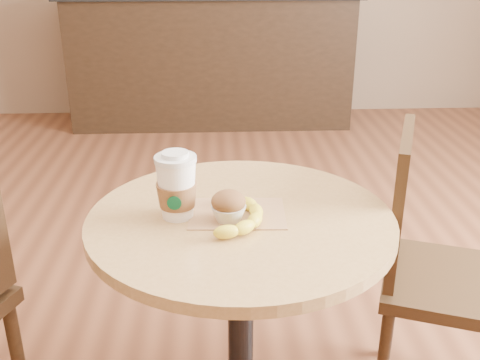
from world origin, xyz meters
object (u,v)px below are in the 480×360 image
Objects in this scene: chair_right at (432,265)px; coffee_cup at (177,188)px; cafe_table at (241,280)px; muffin at (229,206)px; banana at (241,214)px.

coffee_cup is (-0.74, -0.15, 0.33)m from chair_right.
cafe_table is 0.60m from chair_right.
cafe_table is 8.91× the size of muffin.
muffin is (-0.03, -0.03, 0.23)m from cafe_table.
cafe_table is 0.24m from muffin.
muffin reaches higher than banana.
coffee_cup reaches higher than cafe_table.
cafe_table is 0.86× the size of chair_right.
banana is at bearing 128.35° from chair_right.
coffee_cup reaches higher than banana.
coffee_cup is at bearing -179.25° from banana.
coffee_cup is at bearing 179.09° from cafe_table.
banana is (-0.58, -0.19, 0.28)m from chair_right.
cafe_table is 0.21m from banana.
chair_right is 3.73× the size of banana.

